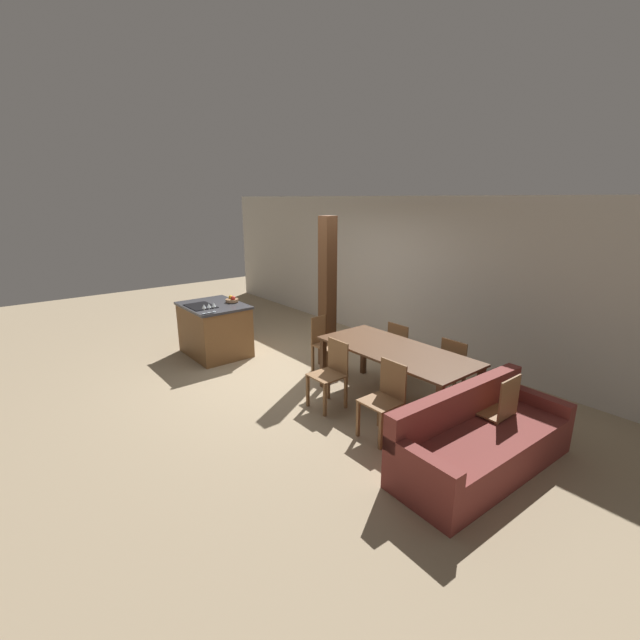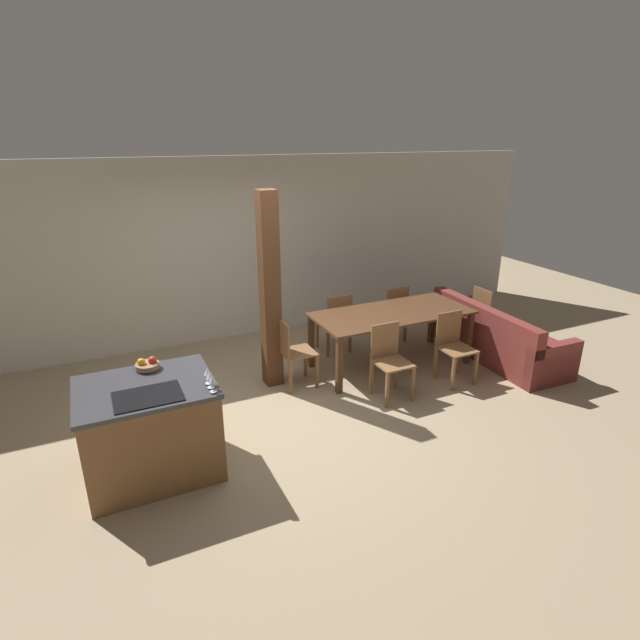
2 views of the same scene
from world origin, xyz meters
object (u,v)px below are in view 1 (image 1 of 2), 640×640
(kitchen_island, at_px, (215,329))
(dining_chair_foot_end, at_px, (496,411))
(dining_chair_far_right, at_px, (457,368))
(wine_glass_far, at_px, (214,305))
(dining_chair_near_right, at_px, (385,398))
(timber_post, at_px, (327,294))
(dining_table, at_px, (396,356))
(dining_chair_near_left, at_px, (331,372))
(wine_glass_near, at_px, (204,307))
(couch, at_px, (480,443))
(fruit_bowl, at_px, (232,300))
(dining_chair_far_left, at_px, (402,349))
(dining_chair_head_end, at_px, (326,343))
(wine_glass_middle, at_px, (209,306))

(kitchen_island, xyz_separation_m, dining_chair_foot_end, (4.68, 1.01, 0.02))
(dining_chair_far_right, bearing_deg, wine_glass_far, 31.10)
(wine_glass_far, relative_size, dining_chair_foot_end, 0.17)
(dining_chair_far_right, height_order, dining_chair_foot_end, same)
(dining_chair_near_right, distance_m, timber_post, 2.40)
(dining_table, relative_size, dining_chair_far_right, 2.39)
(dining_chair_near_left, xyz_separation_m, dining_chair_near_right, (0.95, 0.00, 0.00))
(wine_glass_near, height_order, dining_chair_far_right, wine_glass_near)
(dining_chair_near_right, height_order, couch, dining_chair_near_right)
(fruit_bowl, relative_size, timber_post, 0.09)
(kitchen_island, relative_size, dining_chair_foot_end, 1.34)
(wine_glass_near, height_order, dining_chair_far_left, wine_glass_near)
(dining_chair_foot_end, bearing_deg, fruit_bowl, -81.54)
(fruit_bowl, height_order, dining_chair_far_right, fruit_bowl)
(wine_glass_far, bearing_deg, fruit_bowl, 129.06)
(wine_glass_near, height_order, dining_table, wine_glass_near)
(dining_chair_head_end, height_order, timber_post, timber_post)
(wine_glass_near, height_order, dining_chair_head_end, wine_glass_near)
(dining_chair_head_end, bearing_deg, dining_chair_foot_end, -90.00)
(dining_chair_near_left, relative_size, dining_chair_near_right, 1.00)
(dining_chair_far_left, height_order, couch, dining_chair_far_left)
(dining_table, xyz_separation_m, dining_chair_near_left, (-0.48, -0.70, -0.21))
(dining_chair_head_end, distance_m, couch, 2.97)
(dining_chair_far_right, relative_size, couch, 0.42)
(wine_glass_near, bearing_deg, dining_table, 27.16)
(wine_glass_far, relative_size, dining_chair_near_right, 0.17)
(wine_glass_far, height_order, couch, wine_glass_far)
(wine_glass_near, bearing_deg, couch, 13.33)
(dining_chair_near_right, distance_m, couch, 1.09)
(kitchen_island, bearing_deg, wine_glass_middle, -30.63)
(dining_chair_near_right, bearing_deg, fruit_bowl, 179.74)
(dining_chair_near_left, height_order, dining_chair_far_right, same)
(fruit_bowl, distance_m, dining_chair_head_end, 1.94)
(dining_chair_far_right, bearing_deg, dining_chair_far_left, 0.00)
(fruit_bowl, bearing_deg, wine_glass_far, -50.94)
(dining_chair_far_left, bearing_deg, dining_chair_foot_end, 159.80)
(kitchen_island, xyz_separation_m, wine_glass_middle, (0.52, -0.31, 0.57))
(kitchen_island, relative_size, dining_chair_far_right, 1.34)
(fruit_bowl, xyz_separation_m, dining_table, (3.18, 0.69, -0.27))
(dining_chair_far_right, bearing_deg, wine_glass_middle, 32.19)
(wine_glass_far, bearing_deg, wine_glass_near, -90.00)
(fruit_bowl, bearing_deg, wine_glass_near, -58.13)
(dining_chair_far_right, relative_size, timber_post, 0.37)
(timber_post, bearing_deg, dining_table, -6.84)
(dining_chair_head_end, bearing_deg, wine_glass_middle, 135.35)
(dining_chair_near_right, height_order, dining_chair_far_left, same)
(dining_chair_near_left, distance_m, dining_chair_foot_end, 2.03)
(wine_glass_middle, distance_m, dining_table, 3.06)
(dining_chair_near_left, height_order, dining_chair_near_right, same)
(couch, bearing_deg, dining_chair_foot_end, 12.83)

